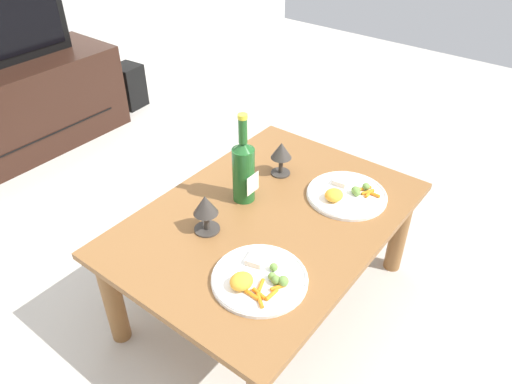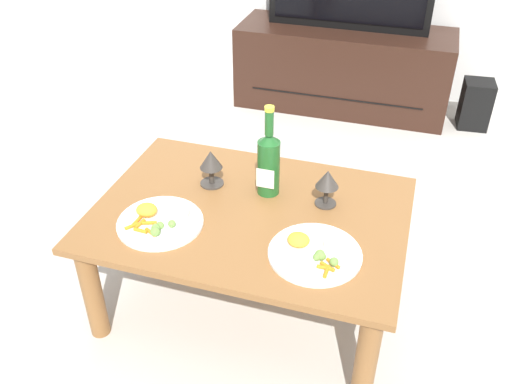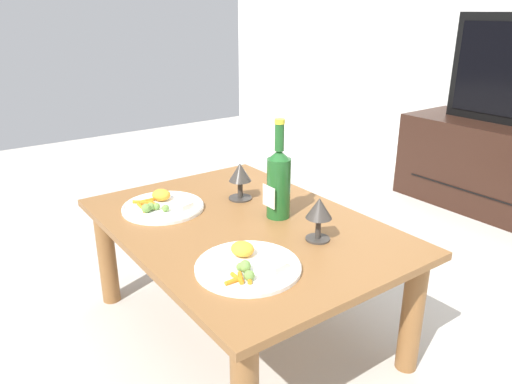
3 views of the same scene
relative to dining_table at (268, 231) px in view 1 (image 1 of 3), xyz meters
name	(u,v)px [view 1 (image 1 of 3)]	position (x,y,z in m)	size (l,w,h in m)	color
ground_plane	(267,298)	(0.00, 0.00, -0.36)	(6.40, 6.40, 0.00)	#B7B2A8
dining_table	(268,231)	(0.00, 0.00, 0.00)	(1.09, 0.78, 0.43)	brown
tv_stand	(7,113)	(0.02, 1.86, -0.11)	(1.32, 0.47, 0.51)	black
floor_speaker	(129,86)	(0.84, 1.81, -0.22)	(0.17, 0.17, 0.29)	black
wine_bottle	(244,168)	(0.03, 0.13, 0.21)	(0.08, 0.08, 0.35)	#1E5923
goblet_left	(205,208)	(-0.19, 0.12, 0.17)	(0.09, 0.09, 0.14)	#38332D
goblet_right	(281,153)	(0.24, 0.12, 0.17)	(0.08, 0.08, 0.14)	#38332D
dinner_plate_left	(259,278)	(-0.27, -0.16, 0.08)	(0.29, 0.29, 0.05)	white
dinner_plate_right	(346,194)	(0.27, -0.16, 0.08)	(0.30, 0.30, 0.05)	white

